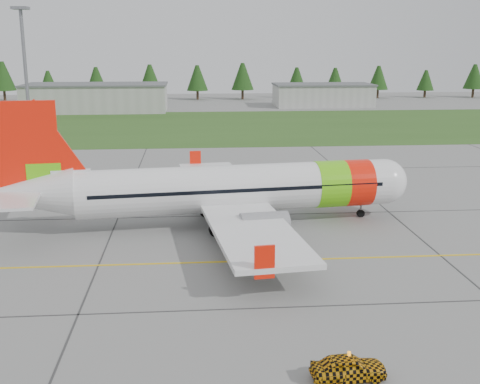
{
  "coord_description": "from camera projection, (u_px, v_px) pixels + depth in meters",
  "views": [
    {
      "loc": [
        -8.25,
        -32.75,
        15.24
      ],
      "look_at": [
        -4.42,
        14.26,
        3.62
      ],
      "focal_mm": 45.0,
      "sensor_mm": 36.0,
      "label": 1
    }
  ],
  "objects": [
    {
      "name": "ground",
      "position": [
        333.0,
        306.0,
        35.99
      ],
      "size": [
        320.0,
        320.0,
        0.0
      ],
      "primitive_type": "plane",
      "color": "gray",
      "rests_on": "ground"
    },
    {
      "name": "aircraft",
      "position": [
        227.0,
        189.0,
        51.43
      ],
      "size": [
        36.26,
        33.63,
        11.0
      ],
      "rotation": [
        0.0,
        0.0,
        0.12
      ],
      "color": "white",
      "rests_on": "ground"
    },
    {
      "name": "follow_me_car",
      "position": [
        350.0,
        344.0,
        27.71
      ],
      "size": [
        1.33,
        1.53,
        3.55
      ],
      "primitive_type": "imported",
      "rotation": [
        0.0,
        0.0,
        1.65
      ],
      "color": "#F8AB0D",
      "rests_on": "ground"
    },
    {
      "name": "service_van",
      "position": [
        57.0,
        145.0,
        80.99
      ],
      "size": [
        1.71,
        1.66,
        3.93
      ],
      "primitive_type": "imported",
      "rotation": [
        0.0,
        0.0,
        0.32
      ],
      "color": "white",
      "rests_on": "ground"
    },
    {
      "name": "grass_strip",
      "position": [
        234.0,
        126.0,
        115.35
      ],
      "size": [
        320.0,
        50.0,
        0.03
      ],
      "primitive_type": "cube",
      "color": "#30561E",
      "rests_on": "ground"
    },
    {
      "name": "taxi_guideline",
      "position": [
        307.0,
        259.0,
        43.73
      ],
      "size": [
        120.0,
        0.25,
        0.02
      ],
      "primitive_type": "cube",
      "color": "gold",
      "rests_on": "ground"
    },
    {
      "name": "hangar_west",
      "position": [
        97.0,
        98.0,
        139.36
      ],
      "size": [
        32.0,
        14.0,
        6.0
      ],
      "primitive_type": "cube",
      "color": "#A8A8A3",
      "rests_on": "ground"
    },
    {
      "name": "hangar_east",
      "position": [
        323.0,
        96.0,
        151.54
      ],
      "size": [
        24.0,
        12.0,
        5.2
      ],
      "primitive_type": "cube",
      "color": "#A8A8A3",
      "rests_on": "ground"
    },
    {
      "name": "floodlight_mast",
      "position": [
        26.0,
        81.0,
        87.21
      ],
      "size": [
        0.5,
        0.5,
        20.0
      ],
      "primitive_type": "cylinder",
      "color": "slate",
      "rests_on": "ground"
    },
    {
      "name": "treeline",
      "position": [
        220.0,
        82.0,
        168.35
      ],
      "size": [
        160.0,
        8.0,
        10.0
      ],
      "primitive_type": null,
      "color": "#1C3F14",
      "rests_on": "ground"
    }
  ]
}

